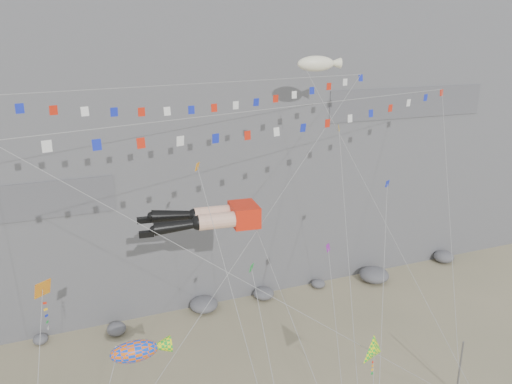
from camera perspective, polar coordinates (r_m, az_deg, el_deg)
cliff at (r=55.80m, az=-11.31°, el=17.73°), size 80.00×28.00×50.00m
talus_boulders at (r=47.50m, az=-5.98°, el=-12.69°), size 60.00×3.00×1.20m
anchor_pole_right at (r=39.55m, az=22.25°, el=-18.17°), size 0.12×0.12×4.31m
legs_kite at (r=32.68m, az=-5.02°, el=-2.94°), size 8.62×16.79×19.91m
flag_banner_upper at (r=33.83m, az=-6.20°, el=12.18°), size 28.76×17.25×28.98m
flag_banner_lower at (r=31.94m, az=4.00°, el=9.67°), size 33.12×12.30×23.56m
harlequin_kite at (r=29.11m, az=-23.20°, el=-10.21°), size 3.05×9.34×14.30m
fish_windsock at (r=29.20m, az=-13.76°, el=-17.31°), size 6.78×5.91×10.61m
delta_kite at (r=31.91m, az=13.35°, el=-17.31°), size 4.53×5.89×8.93m
blimp_windsock at (r=40.25m, az=6.90°, el=14.28°), size 7.53×16.26×27.53m
small_kite_a at (r=30.96m, az=-6.53°, el=2.19°), size 1.99×12.94×20.65m
small_kite_b at (r=36.52m, az=8.28°, el=-6.64°), size 5.53×12.75×16.18m
small_kite_c at (r=29.98m, az=-0.42°, el=-9.16°), size 1.20×9.26×14.07m
small_kite_d at (r=37.62m, az=9.53°, el=6.19°), size 6.82×15.52×24.01m
small_kite_e at (r=35.85m, az=14.75°, el=0.24°), size 7.20×10.43×18.67m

